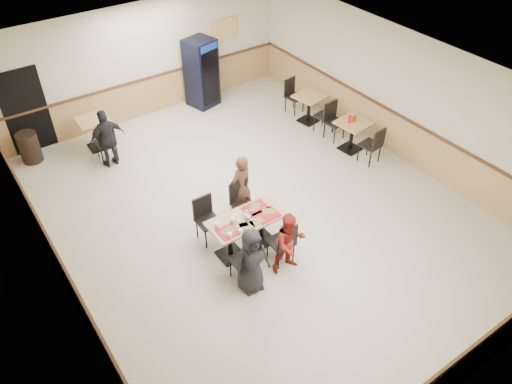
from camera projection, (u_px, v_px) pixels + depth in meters
ground at (256, 210)px, 10.54m from camera, size 10.00×10.00×0.00m
room_shell at (256, 112)px, 12.58m from camera, size 10.00×10.00×10.00m
main_table at (246, 228)px, 9.36m from camera, size 1.44×0.73×0.77m
main_chairs at (244, 230)px, 9.36m from camera, size 1.28×1.69×0.97m
diner_woman_left at (252, 261)px, 8.50m from camera, size 0.69×0.47×1.34m
diner_woman_right at (290, 243)px, 8.88m from camera, size 0.68×0.56×1.28m
diner_man_opposite at (241, 187)px, 9.98m from camera, size 0.59×0.44×1.45m
lone_diner at (108, 138)px, 11.38m from camera, size 0.86×0.40×1.44m
tabletop_clutter at (247, 220)px, 9.14m from camera, size 1.26×0.62×0.12m
side_table_near at (352, 132)px, 11.99m from camera, size 0.80×0.80×0.77m
side_table_near_chair_south at (370, 144)px, 11.62m from camera, size 0.50×0.50×0.97m
side_table_near_chair_north at (335, 122)px, 12.40m from camera, size 0.50×0.50×0.97m
side_table_far at (309, 104)px, 13.03m from camera, size 0.82×0.82×0.76m
side_table_far_chair_south at (324, 115)px, 12.66m from camera, size 0.52×0.52×0.96m
side_table_far_chair_north at (295, 96)px, 13.43m from camera, size 0.52×0.52×0.96m
condiment_caddy at (352, 119)px, 11.79m from camera, size 0.23×0.06×0.20m
back_table at (95, 129)px, 12.07m from camera, size 0.76×0.76×0.78m
back_table_chair_lone at (105, 142)px, 11.68m from camera, size 0.48×0.48×0.99m
pepsi_cooler at (202, 73)px, 13.49m from camera, size 0.86×0.86×1.87m
trash_bin at (29, 147)px, 11.72m from camera, size 0.47×0.47×0.74m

